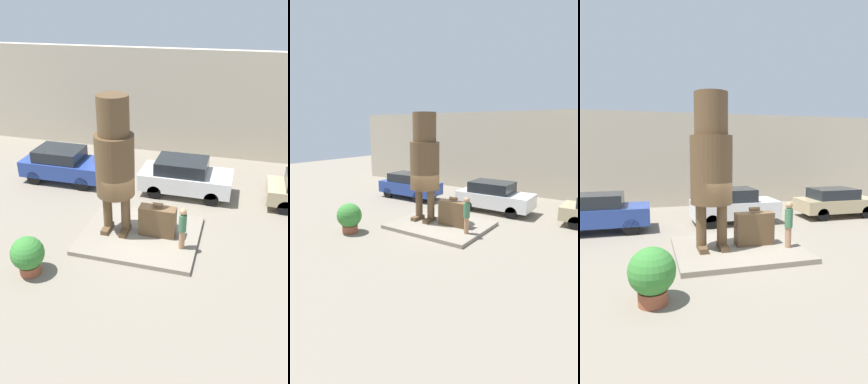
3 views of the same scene
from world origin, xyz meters
TOP-DOWN VIEW (x-y plane):
  - ground_plane at (0.00, 0.00)m, footprint 60.00×60.00m
  - pedestal at (0.00, 0.00)m, footprint 4.41×3.64m
  - building_backdrop at (0.00, 9.28)m, footprint 28.00×0.60m
  - statue_figure at (-0.93, -0.01)m, footprint 1.41×1.41m
  - giant_suitcase at (0.64, 0.09)m, footprint 1.38×0.49m
  - tourist at (1.68, -0.52)m, footprint 0.28×0.28m
  - parked_car_blue at (-5.06, 3.87)m, footprint 4.09×1.86m
  - parked_car_white at (1.00, 4.01)m, footprint 4.17×1.87m
  - planter_pot at (-2.98, -3.01)m, footprint 1.11×1.11m

SIDE VIEW (x-z plane):
  - ground_plane at x=0.00m, z-range 0.00..0.00m
  - pedestal at x=0.00m, z-range 0.00..0.17m
  - planter_pot at x=-2.98m, z-range 0.06..1.42m
  - giant_suitcase at x=0.64m, z-range 0.07..1.45m
  - parked_car_white at x=1.00m, z-range 0.03..1.73m
  - parked_car_blue at x=-5.06m, z-range 0.05..1.73m
  - tourist at x=1.68m, z-range 0.25..1.87m
  - building_backdrop at x=0.00m, z-range 0.00..5.81m
  - statue_figure at x=-0.93m, z-range 0.61..5.84m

